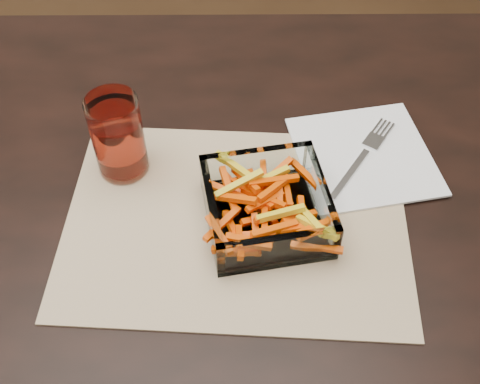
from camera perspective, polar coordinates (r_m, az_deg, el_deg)
name	(u,v)px	position (r m, az deg, el deg)	size (l,w,h in m)	color
dining_table	(135,246)	(0.90, -9.90, -5.04)	(1.60, 0.90, 0.75)	black
placemat	(236,220)	(0.80, -0.38, -2.69)	(0.45, 0.33, 0.00)	tan
glass_bowl	(267,208)	(0.78, 2.53, -1.57)	(0.18, 0.18, 0.06)	white
tumbler	(118,139)	(0.83, -11.46, 4.98)	(0.07, 0.07, 0.12)	white
napkin	(364,156)	(0.89, 11.67, 3.39)	(0.19, 0.19, 0.00)	white
fork	(363,155)	(0.88, 11.63, 3.46)	(0.11, 0.16, 0.00)	silver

